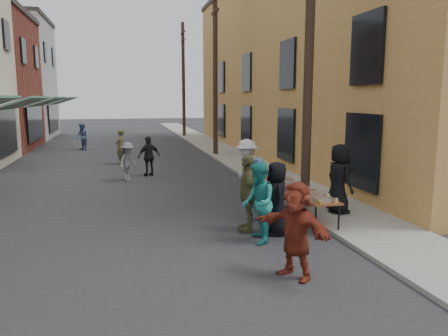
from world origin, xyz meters
name	(u,v)px	position (x,y,z in m)	size (l,w,h in m)	color
ground	(165,258)	(0.00, 0.00, 0.00)	(120.00, 120.00, 0.00)	#28282B
sidewalk	(228,154)	(5.00, 15.00, 0.05)	(2.20, 60.00, 0.10)	gray
building_ochre	(341,63)	(11.10, 14.00, 5.00)	(10.00, 28.00, 10.00)	#BA7D42
utility_pole_near	(309,47)	(4.30, 3.00, 4.50)	(0.26, 0.26, 9.00)	#2D2116
utility_pole_mid	(215,72)	(4.30, 15.00, 4.50)	(0.26, 0.26, 9.00)	#2D2116
utility_pole_far	(183,81)	(4.30, 27.00, 4.50)	(0.26, 0.26, 9.00)	#2D2116
serving_table	(296,189)	(3.80, 2.48, 0.71)	(0.70, 4.00, 0.75)	brown
catering_tray_sausage	(323,199)	(3.80, 0.83, 0.79)	(0.50, 0.33, 0.08)	maroon
catering_tray_foil_b	(312,194)	(3.80, 1.48, 0.79)	(0.50, 0.33, 0.08)	#B2B2B7
catering_tray_buns	(300,188)	(3.80, 2.18, 0.79)	(0.50, 0.33, 0.08)	tan
catering_tray_foil_d	(290,183)	(3.80, 2.88, 0.79)	(0.50, 0.33, 0.08)	#B2B2B7
catering_tray_buns_end	(281,179)	(3.80, 3.58, 0.79)	(0.50, 0.33, 0.08)	tan
condiment_jar_a	(320,203)	(3.58, 0.53, 0.79)	(0.07, 0.07, 0.08)	#A57F26
condiment_jar_b	(319,202)	(3.58, 0.63, 0.79)	(0.07, 0.07, 0.08)	#A57F26
condiment_jar_c	(317,201)	(3.58, 0.73, 0.79)	(0.07, 0.07, 0.08)	#A57F26
cup_stack	(336,201)	(4.00, 0.58, 0.81)	(0.08, 0.08, 0.12)	tan
guest_front_a	(277,198)	(2.68, 0.95, 0.85)	(0.83, 0.54, 1.70)	black
guest_front_b	(257,190)	(2.58, 2.07, 0.82)	(0.60, 0.39, 1.64)	#527B9F
guest_front_c	(258,203)	(2.08, 0.48, 0.89)	(0.86, 0.67, 1.78)	teal
guest_front_d	(247,171)	(2.91, 4.17, 0.96)	(1.24, 0.71, 1.92)	white
guest_front_e	(248,193)	(2.11, 1.35, 0.92)	(1.08, 0.45, 1.84)	#65663B
guest_queue_back	(296,230)	(2.15, -1.46, 0.86)	(1.60, 0.51, 1.73)	maroon
server	(339,179)	(4.84, 2.04, 1.02)	(0.90, 0.59, 1.84)	black
passerby_left	(128,162)	(-0.53, 8.51, 0.74)	(0.95, 0.55, 1.47)	slate
passerby_mid	(149,156)	(0.33, 9.39, 0.81)	(0.94, 0.39, 1.61)	black
passerby_right	(121,147)	(-0.78, 12.90, 0.84)	(0.61, 0.40, 1.68)	brown
passerby_far	(83,137)	(-3.00, 19.20, 0.82)	(0.80, 0.62, 1.64)	#4A6690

